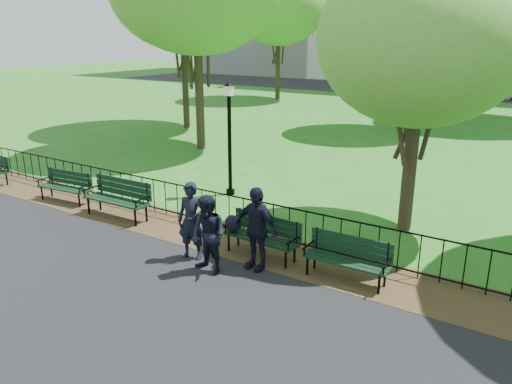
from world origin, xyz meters
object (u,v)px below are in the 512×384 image
Objects in this scene: park_bench_main at (252,229)px; tree_near_e at (422,38)px; person_left at (191,221)px; person_right at (256,228)px; park_bench_left_b at (66,183)px; tree_far_w at (279,3)px; sedan_silver at (494,87)px; person_mid at (208,235)px; taxi at (397,81)px; park_bench_right_a at (348,254)px; lamppost at (230,135)px; park_bench_left_a at (119,194)px; tree_far_c at (418,10)px.

park_bench_main is 5.42m from tree_near_e.
person_right is at bearing -2.01° from person_left.
person_right is (6.62, -0.62, 0.32)m from park_bench_left_b.
tree_far_w is 2.00× the size of sedan_silver.
taxi is at bearing 112.77° from person_mid.
person_right is at bearing -116.21° from tree_near_e.
park_bench_right_a is 34.51m from taxi.
lamppost is 22.59m from tree_far_w.
tree_far_w is at bearing 101.21° from person_left.
park_bench_right_a is 3.18m from person_left.
tree_far_c reaches higher than park_bench_left_a.
park_bench_right_a is (8.32, -0.09, -0.00)m from park_bench_left_b.
person_left reaches higher than park_bench_left_a.
park_bench_main is 2.14m from park_bench_right_a.
person_left is (3.10, -0.88, 0.21)m from park_bench_left_a.
person_right is (0.65, 0.66, 0.06)m from person_mid.
person_left is (-3.16, -4.01, -3.52)m from tree_near_e.
tree_near_e is 0.80× the size of tree_far_c.
tree_far_w is (-10.08, 19.67, 4.69)m from lamppost.
park_bench_left_b is at bearing -177.27° from sedan_silver.
tree_near_e is 4.04× the size of person_mid.
person_right is (1.90, -16.12, -4.59)m from tree_far_c.
tree_far_w reaches higher than person_right.
tree_far_w reaches higher than taxi.
tree_near_e is 1.54× the size of taxi.
park_bench_main is at bearing 27.02° from person_left.
lamppost is 0.51× the size of tree_near_e.
person_left reaches higher than person_mid.
lamppost reaches higher than sedan_silver.
park_bench_main is 1.01× the size of person_right.
park_bench_main is at bearing -166.26° from sedan_silver.
park_bench_main is at bearing -125.37° from tree_near_e.
person_left is 1.04× the size of person_mid.
lamppost is (-2.78, 3.09, 1.17)m from park_bench_main.
person_left is at bearing 164.71° from person_mid.
tree_near_e is 31.74m from taxi.
park_bench_right_a is 0.18× the size of tree_far_w.
tree_far_w is at bearing 125.15° from person_right.
park_bench_main is 1.03× the size of park_bench_right_a.
tree_far_c is 16.97m from sedan_silver.
park_bench_left_b is 5.36m from person_left.
tree_far_c is at bearing 101.82° from park_bench_right_a.
tree_far_c is at bearing 76.27° from person_left.
person_mid is at bearing -166.63° from sedan_silver.
person_right is (-1.70, -0.53, 0.32)m from park_bench_right_a.
person_left is (1.88, -3.93, -0.92)m from lamppost.
park_bench_left_a is 1.16× the size of park_bench_right_a.
person_mid is (-0.21, -1.17, 0.22)m from park_bench_main.
person_mid is at bearing -119.53° from tree_near_e.
park_bench_right_a is 1.06× the size of person_mid.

